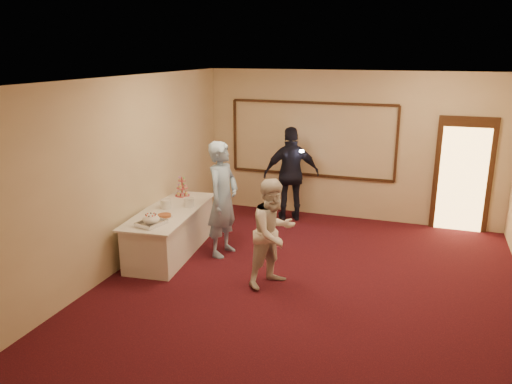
# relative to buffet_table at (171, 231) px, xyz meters

# --- Properties ---
(floor) EXTENTS (7.00, 7.00, 0.00)m
(floor) POSITION_rel_buffet_table_xyz_m (2.56, -0.59, -0.39)
(floor) COLOR #320B15
(floor) RESTS_ON ground
(room_walls) EXTENTS (6.04, 7.04, 3.02)m
(room_walls) POSITION_rel_buffet_table_xyz_m (2.56, -0.59, 1.64)
(room_walls) COLOR beige
(room_walls) RESTS_ON floor
(wall_molding) EXTENTS (3.45, 0.04, 1.55)m
(wall_molding) POSITION_rel_buffet_table_xyz_m (1.76, 2.88, 1.21)
(wall_molding) COLOR black
(wall_molding) RESTS_ON room_walls
(doorway) EXTENTS (1.05, 0.07, 2.20)m
(doorway) POSITION_rel_buffet_table_xyz_m (4.71, 2.86, 0.69)
(doorway) COLOR black
(doorway) RESTS_ON floor
(buffet_table) EXTENTS (1.12, 2.37, 0.77)m
(buffet_table) POSITION_rel_buffet_table_xyz_m (0.00, 0.00, 0.00)
(buffet_table) COLOR white
(buffet_table) RESTS_ON floor
(pavlova_tray) EXTENTS (0.41, 0.51, 0.17)m
(pavlova_tray) POSITION_rel_buffet_table_xyz_m (0.10, -0.77, 0.45)
(pavlova_tray) COLOR #B3B4BA
(pavlova_tray) RESTS_ON buffet_table
(cupcake_stand) EXTENTS (0.27, 0.27, 0.39)m
(cupcake_stand) POSITION_rel_buffet_table_xyz_m (-0.19, 0.83, 0.52)
(cupcake_stand) COLOR #C8454E
(cupcake_stand) RESTS_ON buffet_table
(plate_stack_a) EXTENTS (0.19, 0.19, 0.16)m
(plate_stack_a) POSITION_rel_buffet_table_xyz_m (-0.10, 0.05, 0.46)
(plate_stack_a) COLOR white
(plate_stack_a) RESTS_ON buffet_table
(plate_stack_b) EXTENTS (0.18, 0.18, 0.15)m
(plate_stack_b) POSITION_rel_buffet_table_xyz_m (0.22, 0.27, 0.46)
(plate_stack_b) COLOR white
(plate_stack_b) RESTS_ON buffet_table
(tart) EXTENTS (0.25, 0.25, 0.05)m
(tart) POSITION_rel_buffet_table_xyz_m (0.11, -0.38, 0.41)
(tart) COLOR white
(tart) RESTS_ON buffet_table
(man) EXTENTS (0.56, 0.77, 1.95)m
(man) POSITION_rel_buffet_table_xyz_m (0.87, 0.24, 0.59)
(man) COLOR #85A5CB
(man) RESTS_ON floor
(woman) EXTENTS (0.93, 0.99, 1.62)m
(woman) POSITION_rel_buffet_table_xyz_m (2.02, -0.58, 0.42)
(woman) COLOR white
(woman) RESTS_ON floor
(guest) EXTENTS (1.22, 0.89, 1.92)m
(guest) POSITION_rel_buffet_table_xyz_m (1.48, 2.37, 0.57)
(guest) COLOR black
(guest) RESTS_ON floor
(camera_flash) EXTENTS (0.08, 0.06, 0.05)m
(camera_flash) POSITION_rel_buffet_table_xyz_m (1.72, 2.19, 1.10)
(camera_flash) COLOR white
(camera_flash) RESTS_ON guest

